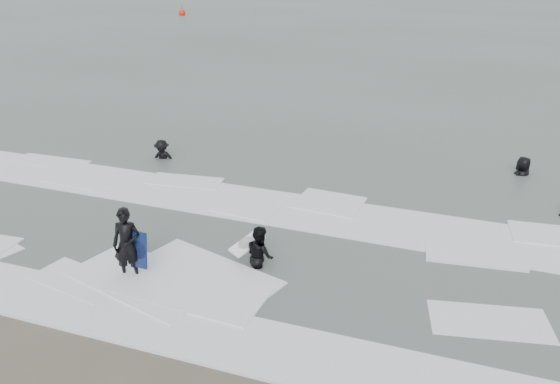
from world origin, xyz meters
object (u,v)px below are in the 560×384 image
(surfer_wading, at_px, (260,266))
(surfer_centre, at_px, (131,278))
(buoy, at_px, (182,13))
(surfer_breaker, at_px, (163,160))
(surfer_right_far, at_px, (522,175))

(surfer_wading, bearing_deg, surfer_centre, 72.08)
(buoy, bearing_deg, surfer_centre, -61.24)
(surfer_wading, xyz_separation_m, surfer_breaker, (-6.89, 6.35, 0.00))
(surfer_centre, relative_size, surfer_breaker, 1.15)
(surfer_wading, relative_size, surfer_breaker, 1.00)
(surfer_breaker, bearing_deg, surfer_wading, -52.59)
(surfer_centre, relative_size, buoy, 1.19)
(surfer_centre, height_order, buoy, buoy)
(surfer_centre, xyz_separation_m, buoy, (-35.12, 63.99, 0.42))
(surfer_wading, distance_m, surfer_right_far, 11.74)
(surfer_breaker, distance_m, surfer_right_far, 14.04)
(surfer_right_far, bearing_deg, buoy, -102.85)
(surfer_centre, height_order, surfer_wading, surfer_centre)
(surfer_wading, bearing_deg, buoy, -17.35)
(surfer_breaker, bearing_deg, surfer_right_far, 3.39)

